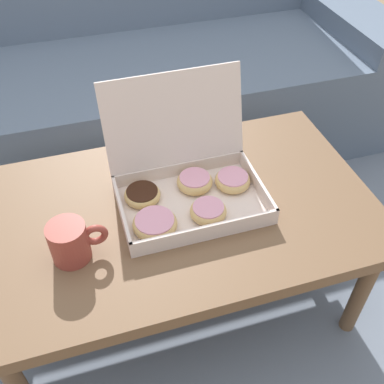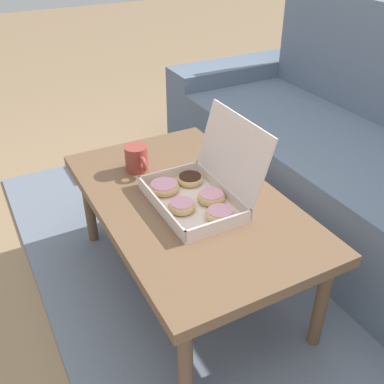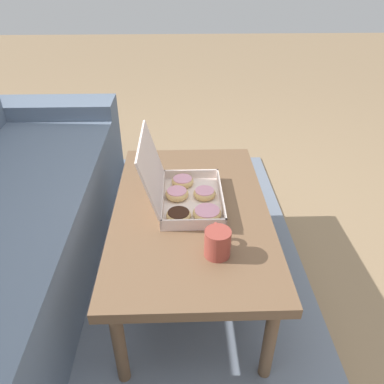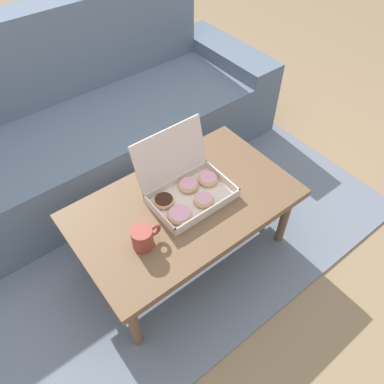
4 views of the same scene
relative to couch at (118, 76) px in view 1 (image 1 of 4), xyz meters
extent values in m
plane|color=#937756|center=(0.00, -0.82, -0.31)|extent=(12.00, 12.00, 0.00)
cube|color=slate|center=(0.00, -0.52, -0.30)|extent=(2.38, 1.87, 0.01)
cube|color=slate|center=(0.00, -0.16, -0.10)|extent=(1.78, 0.62, 0.43)
cube|color=slate|center=(0.00, 0.25, 0.16)|extent=(1.78, 0.20, 0.94)
cube|color=slate|center=(1.01, -0.06, -0.05)|extent=(0.24, 0.82, 0.52)
cube|color=brown|center=(0.00, -0.91, 0.09)|extent=(1.03, 0.62, 0.04)
cylinder|color=brown|center=(0.46, -1.16, -0.12)|extent=(0.04, 0.04, 0.38)
cylinder|color=brown|center=(-0.46, -0.66, -0.12)|extent=(0.04, 0.04, 0.38)
cylinder|color=brown|center=(0.46, -0.66, -0.12)|extent=(0.04, 0.04, 0.38)
cube|color=silver|center=(0.04, -0.92, 0.11)|extent=(0.37, 0.25, 0.01)
cube|color=silver|center=(0.04, -1.04, 0.14)|extent=(0.37, 0.01, 0.04)
cube|color=silver|center=(0.04, -0.80, 0.14)|extent=(0.37, 0.01, 0.04)
cube|color=silver|center=(-0.14, -0.92, 0.14)|extent=(0.01, 0.25, 0.04)
cube|color=silver|center=(0.22, -0.92, 0.14)|extent=(0.01, 0.25, 0.04)
cube|color=silver|center=(0.04, -0.76, 0.28)|extent=(0.37, 0.08, 0.24)
torus|color=#E5BC75|center=(-0.08, -0.86, 0.13)|extent=(0.09, 0.09, 0.03)
cylinder|color=black|center=(-0.08, -0.86, 0.14)|extent=(0.08, 0.08, 0.01)
torus|color=#E5BC75|center=(0.07, -0.97, 0.13)|extent=(0.09, 0.09, 0.03)
cylinder|color=pink|center=(0.07, -0.97, 0.14)|extent=(0.08, 0.08, 0.01)
torus|color=#E5BC75|center=(0.17, -0.88, 0.13)|extent=(0.10, 0.10, 0.03)
cylinder|color=pink|center=(0.17, -0.88, 0.14)|extent=(0.08, 0.08, 0.01)
torus|color=#E5BC75|center=(-0.07, -0.97, 0.13)|extent=(0.11, 0.11, 0.03)
cylinder|color=pink|center=(-0.07, -0.97, 0.14)|extent=(0.10, 0.10, 0.01)
torus|color=#E5BC75|center=(0.07, -0.86, 0.13)|extent=(0.10, 0.10, 0.03)
cylinder|color=pink|center=(0.07, -0.86, 0.14)|extent=(0.08, 0.08, 0.01)
cylinder|color=#993D33|center=(-0.27, -0.99, 0.16)|extent=(0.09, 0.09, 0.10)
torus|color=#993D33|center=(-0.21, -0.99, 0.16)|extent=(0.06, 0.02, 0.06)
camera|label=1|loc=(-0.20, -1.70, 0.94)|focal=42.00mm
camera|label=2|loc=(1.18, -1.52, 0.98)|focal=42.00mm
camera|label=3|loc=(-1.22, -0.88, 0.98)|focal=35.00mm
camera|label=4|loc=(-0.65, -1.81, 1.41)|focal=35.00mm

